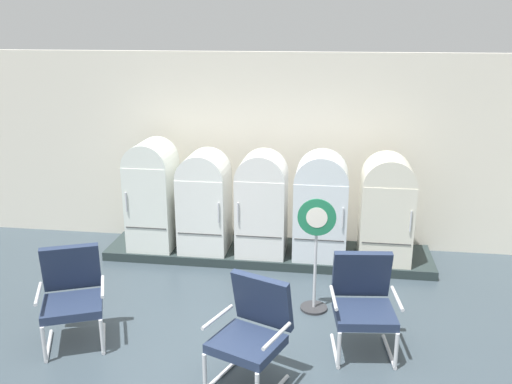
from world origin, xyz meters
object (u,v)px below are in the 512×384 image
(sign_stand, at_px, (315,259))
(refrigerator_3, at_px, (321,203))
(refrigerator_4, at_px, (386,206))
(refrigerator_0, at_px, (152,191))
(refrigerator_2, at_px, (262,201))
(armchair_right, at_px, (363,299))
(armchair_center, at_px, (252,328))
(refrigerator_1, at_px, (204,199))
(armchair_left, at_px, (72,292))

(sign_stand, bearing_deg, refrigerator_3, 89.38)
(refrigerator_4, bearing_deg, refrigerator_0, 179.87)
(refrigerator_3, bearing_deg, refrigerator_2, -178.84)
(refrigerator_0, xyz_separation_m, armchair_right, (2.90, -2.08, -0.40))
(refrigerator_2, xyz_separation_m, armchair_center, (0.28, -2.74, -0.34))
(refrigerator_1, xyz_separation_m, sign_stand, (1.62, -1.35, -0.22))
(refrigerator_0, height_order, armchair_right, refrigerator_0)
(armchair_center, distance_m, sign_stand, 1.52)
(refrigerator_3, relative_size, sign_stand, 1.06)
(refrigerator_1, bearing_deg, refrigerator_3, -0.51)
(refrigerator_0, height_order, refrigerator_2, refrigerator_0)
(refrigerator_1, bearing_deg, armchair_right, -43.99)
(armchair_center, bearing_deg, refrigerator_3, 78.97)
(refrigerator_4, bearing_deg, armchair_left, -145.49)
(refrigerator_1, bearing_deg, refrigerator_4, 0.14)
(refrigerator_0, bearing_deg, refrigerator_2, -1.60)
(armchair_center, bearing_deg, refrigerator_2, 95.81)
(refrigerator_2, height_order, refrigerator_4, same)
(refrigerator_1, relative_size, refrigerator_4, 0.98)
(armchair_left, relative_size, sign_stand, 0.74)
(refrigerator_2, relative_size, refrigerator_4, 1.00)
(refrigerator_1, height_order, refrigerator_3, refrigerator_3)
(refrigerator_1, height_order, armchair_center, refrigerator_1)
(refrigerator_4, distance_m, sign_stand, 1.64)
(refrigerator_3, xyz_separation_m, sign_stand, (-0.01, -1.33, -0.24))
(refrigerator_2, xyz_separation_m, armchair_right, (1.32, -2.03, -0.34))
(refrigerator_4, xyz_separation_m, armchair_right, (-0.38, -2.07, -0.34))
(refrigerator_2, bearing_deg, refrigerator_0, 178.40)
(refrigerator_0, distance_m, refrigerator_4, 3.28)
(armchair_left, bearing_deg, refrigerator_4, 34.51)
(armchair_right, bearing_deg, refrigerator_0, 144.40)
(refrigerator_0, bearing_deg, armchair_left, -92.89)
(refrigerator_3, relative_size, armchair_left, 1.44)
(refrigerator_4, relative_size, armchair_center, 1.43)
(refrigerator_1, distance_m, refrigerator_3, 1.64)
(refrigerator_4, distance_m, armchair_center, 3.13)
(refrigerator_0, relative_size, armchair_left, 1.53)
(refrigerator_1, relative_size, sign_stand, 1.03)
(refrigerator_3, distance_m, armchair_center, 2.83)
(armchair_left, distance_m, armchair_right, 3.03)
(refrigerator_4, bearing_deg, refrigerator_2, -178.75)
(refrigerator_0, height_order, refrigerator_4, refrigerator_0)
(refrigerator_0, bearing_deg, refrigerator_1, -1.00)
(refrigerator_3, height_order, refrigerator_4, refrigerator_3)
(refrigerator_3, bearing_deg, refrigerator_0, 179.33)
(refrigerator_0, bearing_deg, armchair_right, -35.60)
(refrigerator_1, height_order, refrigerator_2, refrigerator_2)
(refrigerator_2, bearing_deg, sign_stand, -58.70)
(armchair_right, distance_m, sign_stand, 0.89)
(refrigerator_2, xyz_separation_m, sign_stand, (0.80, -1.32, -0.24))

